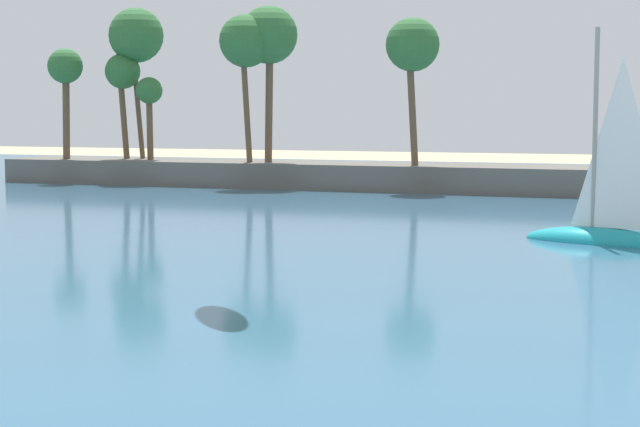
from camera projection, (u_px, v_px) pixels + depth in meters
The scene contains 3 objects.
sea at pixel (558, 206), 58.88m from camera, with size 220.00×97.06×0.06m, color #33607F.
palm_headland at pixel (500, 141), 68.20m from camera, with size 83.10×6.42×13.06m.
sailboat_near_shore at pixel (604, 222), 42.08m from camera, with size 6.67×3.56×9.27m.
Camera 1 is at (7.90, -4.05, 5.34)m, focal length 58.79 mm.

